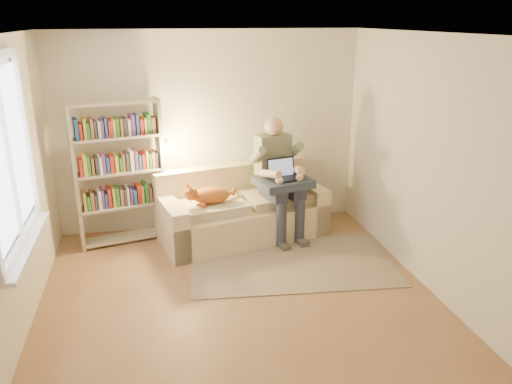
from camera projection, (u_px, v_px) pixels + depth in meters
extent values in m
plane|color=brown|center=(243.00, 309.00, 4.95)|extent=(4.50, 4.50, 0.00)
cube|color=white|center=(240.00, 34.00, 4.09)|extent=(4.00, 4.50, 0.02)
cube|color=silver|center=(4.00, 201.00, 4.11)|extent=(0.02, 4.50, 2.60)
cube|color=silver|center=(440.00, 171.00, 4.92)|extent=(0.02, 4.50, 2.60)
cube|color=silver|center=(210.00, 132.00, 6.59)|extent=(4.00, 0.02, 2.60)
cube|color=silver|center=(329.00, 327.00, 2.44)|extent=(4.00, 0.02, 2.60)
plane|color=white|center=(7.00, 154.00, 4.18)|extent=(0.00, 1.50, 1.50)
cube|color=white|center=(23.00, 239.00, 4.45)|extent=(0.05, 1.50, 0.08)
cube|color=white|center=(8.00, 154.00, 4.19)|extent=(0.04, 0.05, 1.50)
cube|color=white|center=(28.00, 244.00, 4.47)|extent=(0.12, 1.52, 0.04)
cube|color=beige|center=(243.00, 221.00, 6.51)|extent=(2.25, 1.36, 0.44)
cube|color=beige|center=(232.00, 181.00, 6.67)|extent=(2.09, 0.64, 0.45)
cube|color=beige|center=(172.00, 226.00, 6.11)|extent=(0.40, 0.97, 0.63)
cube|color=beige|center=(306.00, 204.00, 6.85)|extent=(0.40, 0.97, 0.63)
cube|color=beige|center=(209.00, 207.00, 6.18)|extent=(1.00, 0.80, 0.13)
cube|color=beige|center=(277.00, 197.00, 6.55)|extent=(1.00, 0.80, 0.13)
cube|color=gray|center=(273.00, 157.00, 6.45)|extent=(0.47, 0.32, 0.60)
sphere|color=#DDAA82|center=(274.00, 126.00, 6.29)|extent=(0.24, 0.24, 0.24)
cube|color=#303343|center=(273.00, 191.00, 6.28)|extent=(0.27, 0.51, 0.18)
cube|color=#303343|center=(291.00, 188.00, 6.38)|extent=(0.27, 0.51, 0.18)
cylinder|color=#303343|center=(281.00, 225.00, 6.19)|extent=(0.13, 0.13, 0.59)
cylinder|color=#303343|center=(300.00, 222.00, 6.29)|extent=(0.13, 0.13, 0.59)
ellipsoid|color=orange|center=(209.00, 196.00, 6.10)|extent=(0.50, 0.33, 0.21)
sphere|color=orange|center=(189.00, 194.00, 5.94)|extent=(0.16, 0.16, 0.16)
cylinder|color=orange|center=(227.00, 195.00, 6.26)|extent=(0.23, 0.09, 0.06)
cube|color=#283446|center=(286.00, 182.00, 6.28)|extent=(0.75, 0.65, 0.10)
cube|color=black|center=(288.00, 178.00, 6.23)|extent=(0.42, 0.33, 0.02)
cube|color=black|center=(283.00, 167.00, 6.29)|extent=(0.38, 0.14, 0.25)
plane|color=#8CA5CC|center=(283.00, 167.00, 6.29)|extent=(0.34, 0.13, 0.33)
cube|color=#BAAC8C|center=(75.00, 179.00, 5.95)|extent=(0.10, 0.28, 1.82)
cube|color=#BAAC8C|center=(161.00, 169.00, 6.36)|extent=(0.10, 0.28, 1.82)
cube|color=#BAAC8C|center=(125.00, 237.00, 6.44)|extent=(1.11, 0.49, 0.03)
cube|color=#BAAC8C|center=(122.00, 205.00, 6.29)|extent=(1.11, 0.49, 0.03)
cube|color=#BAAC8C|center=(119.00, 172.00, 6.15)|extent=(1.11, 0.49, 0.03)
cube|color=#BAAC8C|center=(116.00, 137.00, 6.00)|extent=(1.11, 0.49, 0.03)
cube|color=#BAAC8C|center=(112.00, 102.00, 5.87)|extent=(1.11, 0.49, 0.03)
cube|color=#995933|center=(121.00, 196.00, 6.25)|extent=(0.95, 0.41, 0.22)
cube|color=#333338|center=(118.00, 162.00, 6.11)|extent=(0.95, 0.41, 0.22)
cube|color=silver|center=(115.00, 127.00, 5.96)|extent=(0.95, 0.41, 0.22)
cylinder|color=white|center=(154.00, 165.00, 6.31)|extent=(0.10, 0.10, 0.04)
cone|color=white|center=(168.00, 145.00, 6.18)|extent=(0.15, 0.17, 0.15)
cube|color=gray|center=(292.00, 263.00, 5.86)|extent=(2.49, 1.63, 0.01)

